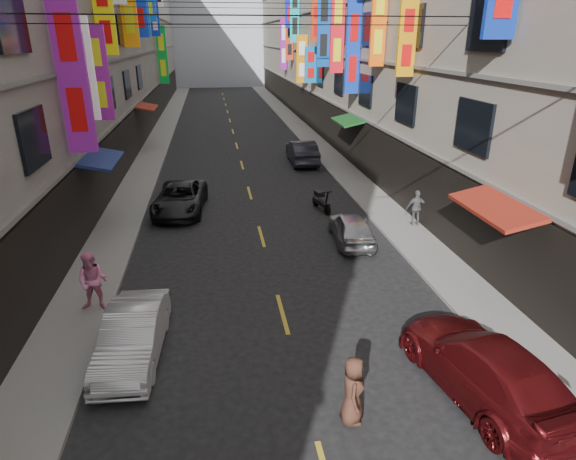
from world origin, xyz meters
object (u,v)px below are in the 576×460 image
object	(u,v)px
car_left_far	(180,198)
car_right_near	(485,367)
scooter_far_right	(321,201)
car_right_far	(302,152)
pedestrian_crossing	(353,390)
pedestrian_rfar	(417,208)
car_right_mid	(351,228)
car_left_mid	(133,335)
pedestrian_lfar	(93,281)

from	to	relation	value
car_left_far	car_right_near	distance (m)	15.57
scooter_far_right	car_right_far	world-z (taller)	car_right_far
car_left_far	car_right_near	world-z (taller)	car_right_near
car_right_near	pedestrian_crossing	xyz separation A→B (m)	(-3.16, -0.34, 0.06)
pedestrian_rfar	pedestrian_crossing	distance (m)	11.90
car_right_mid	pedestrian_rfar	xyz separation A→B (m)	(3.14, 1.09, 0.29)
car_left_mid	pedestrian_crossing	world-z (taller)	pedestrian_crossing
car_right_far	car_left_far	bearing A→B (deg)	49.54
car_left_mid	car_left_far	bearing A→B (deg)	90.40
car_left_mid	car_right_mid	distance (m)	9.80
pedestrian_crossing	car_right_near	bearing A→B (deg)	-70.02
pedestrian_rfar	pedestrian_crossing	world-z (taller)	pedestrian_rfar
pedestrian_lfar	car_left_far	bearing A→B (deg)	83.96
scooter_far_right	car_left_far	bearing A→B (deg)	-19.28
scooter_far_right	car_right_mid	bearing A→B (deg)	83.06
pedestrian_rfar	pedestrian_crossing	bearing A→B (deg)	63.52
car_left_mid	car_right_near	xyz separation A→B (m)	(8.00, -2.63, 0.08)
car_right_mid	car_right_far	bearing A→B (deg)	-87.82
car_right_near	pedestrian_lfar	world-z (taller)	pedestrian_lfar
car_right_near	car_right_far	bearing A→B (deg)	-98.63
pedestrian_crossing	scooter_far_right	bearing A→B (deg)	4.05
car_left_mid	pedestrian_crossing	bearing A→B (deg)	-28.03
scooter_far_right	pedestrian_lfar	world-z (taller)	pedestrian_lfar
scooter_far_right	pedestrian_crossing	distance (m)	13.41
car_right_far	scooter_far_right	bearing A→B (deg)	86.07
car_left_mid	car_right_far	world-z (taller)	car_right_far
car_left_far	car_left_mid	bearing A→B (deg)	-87.43
scooter_far_right	car_right_far	xyz separation A→B (m)	(0.76, 9.10, 0.30)
pedestrian_lfar	pedestrian_rfar	world-z (taller)	pedestrian_lfar
car_left_mid	car_right_far	xyz separation A→B (m)	(7.87, 19.34, 0.11)
car_left_mid	pedestrian_lfar	size ratio (longest dim) A/B	2.14
car_left_mid	car_left_far	xyz separation A→B (m)	(0.60, 11.07, 0.02)
car_left_far	car_right_near	xyz separation A→B (m)	(7.40, -13.70, 0.06)
car_right_mid	car_right_far	xyz separation A→B (m)	(0.42, 12.99, 0.14)
scooter_far_right	car_left_mid	distance (m)	12.47
car_left_far	pedestrian_rfar	size ratio (longest dim) A/B	3.06
car_right_near	car_left_far	bearing A→B (deg)	-70.57
scooter_far_right	car_right_near	world-z (taller)	car_right_near
car_left_far	car_right_near	size ratio (longest dim) A/B	0.95
scooter_far_right	car_right_near	size ratio (longest dim) A/B	0.36
car_right_mid	pedestrian_lfar	xyz separation A→B (m)	(-8.86, -3.96, 0.42)
car_left_far	pedestrian_crossing	distance (m)	14.66
car_right_mid	pedestrian_rfar	bearing A→B (deg)	-156.82
scooter_far_right	car_left_far	world-z (taller)	car_left_far
car_right_mid	pedestrian_lfar	world-z (taller)	pedestrian_lfar
scooter_far_right	car_right_far	size ratio (longest dim) A/B	0.40
car_left_far	pedestrian_rfar	bearing A→B (deg)	-14.27
car_right_far	pedestrian_rfar	xyz separation A→B (m)	(2.73, -11.90, 0.15)
car_left_mid	car_right_far	bearing A→B (deg)	71.34
car_right_mid	pedestrian_crossing	bearing A→B (deg)	78.30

